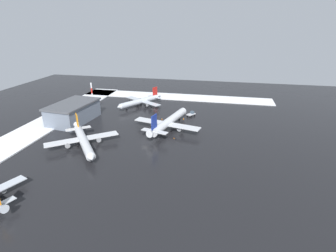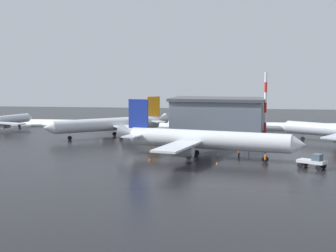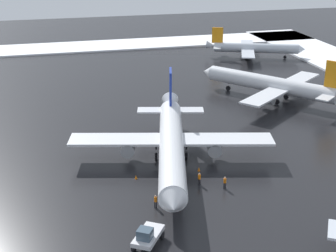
{
  "view_description": "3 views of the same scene",
  "coord_description": "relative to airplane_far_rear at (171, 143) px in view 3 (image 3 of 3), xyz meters",
  "views": [
    {
      "loc": [
        88.93,
        27.78,
        43.42
      ],
      "look_at": [
        -6.9,
        7.69,
        4.56
      ],
      "focal_mm": 28.0,
      "sensor_mm": 36.0,
      "label": 1
    },
    {
      "loc": [
        -20.9,
        100.05,
        16.09
      ],
      "look_at": [
        -6.91,
        -1.57,
        5.04
      ],
      "focal_mm": 55.0,
      "sensor_mm": 36.0,
      "label": 2
    },
    {
      "loc": [
        -79.16,
        23.24,
        31.91
      ],
      "look_at": [
        -12.85,
        6.51,
        5.49
      ],
      "focal_mm": 55.0,
      "sensor_mm": 36.0,
      "label": 3
    }
  ],
  "objects": [
    {
      "name": "ground_crew_mid_apron",
      "position": [
        -10.93,
        4.81,
        -2.55
      ],
      "size": [
        0.36,
        0.36,
        1.71
      ],
      "rotation": [
        0.0,
        0.0,
        2.9
      ],
      "color": "black",
      "rests_on": "ground_plane"
    },
    {
      "name": "snow_bank_right",
      "position": [
        81.64,
        -6.47,
        -3.29
      ],
      "size": [
        14.0,
        116.0,
        0.45
      ],
      "primitive_type": "cube",
      "color": "white",
      "rests_on": "ground_plane"
    },
    {
      "name": "traffic_cone_near_nose",
      "position": [
        9.44,
        4.05,
        -3.24
      ],
      "size": [
        0.36,
        0.36,
        0.55
      ],
      "primitive_type": "cone",
      "color": "orange",
      "rests_on": "ground_plane"
    },
    {
      "name": "airplane_far_rear",
      "position": [
        0.0,
        0.0,
        0.0
      ],
      "size": [
        35.42,
        29.71,
        10.64
      ],
      "rotation": [
        0.0,
        0.0,
        2.9
      ],
      "color": "silver",
      "rests_on": "ground_plane"
    },
    {
      "name": "ground_crew_near_tug",
      "position": [
        -8.33,
        -5.04,
        -2.55
      ],
      "size": [
        0.36,
        0.36,
        1.71
      ],
      "rotation": [
        0.0,
        0.0,
        0.12
      ],
      "color": "black",
      "rests_on": "ground_plane"
    },
    {
      "name": "airplane_distant_tail",
      "position": [
        58.67,
        -37.4,
        -0.98
      ],
      "size": [
        21.0,
        24.83,
        7.68
      ],
      "rotation": [
        0.0,
        0.0,
        4.34
      ],
      "color": "silver",
      "rests_on": "ground_plane"
    },
    {
      "name": "traffic_cone_mid_line",
      "position": [
        -2.48,
        -3.36,
        -3.24
      ],
      "size": [
        0.36,
        0.36,
        0.55
      ],
      "primitive_type": "cone",
      "color": "orange",
      "rests_on": "ground_plane"
    },
    {
      "name": "ground_crew_beside_wing",
      "position": [
        -6.46,
        -2.15,
        -2.55
      ],
      "size": [
        0.36,
        0.36,
        1.71
      ],
      "rotation": [
        0.0,
        0.0,
        0.69
      ],
      "color": "black",
      "rests_on": "ground_plane"
    },
    {
      "name": "airplane_parked_portside",
      "position": [
        24.46,
        -27.08,
        -0.35
      ],
      "size": [
        27.07,
        24.23,
        9.59
      ],
      "rotation": [
        0.0,
        0.0,
        0.66
      ],
      "color": "silver",
      "rests_on": "ground_plane"
    },
    {
      "name": "traffic_cone_wingtip_side",
      "position": [
        -2.71,
        5.67,
        -3.24
      ],
      "size": [
        0.36,
        0.36,
        0.55
      ],
      "primitive_type": "cone",
      "color": "orange",
      "rests_on": "ground_plane"
    },
    {
      "name": "ground_plane",
      "position": [
        14.64,
        -6.47,
        -3.52
      ],
      "size": [
        240.0,
        240.0,
        0.0
      ],
      "primitive_type": "plane",
      "color": "black"
    },
    {
      "name": "pushback_tug",
      "position": [
        -18.62,
        7.46,
        -2.23
      ],
      "size": [
        5.05,
        4.36,
        2.5
      ],
      "rotation": [
        0.0,
        0.0,
        2.56
      ],
      "color": "silver",
      "rests_on": "ground_plane"
    }
  ]
}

